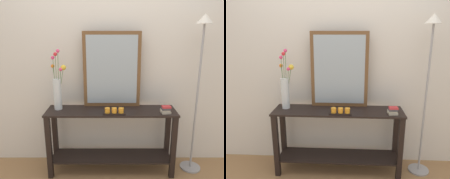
{
  "view_description": "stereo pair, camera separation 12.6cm",
  "coord_description": "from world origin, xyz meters",
  "views": [
    {
      "loc": [
        0.01,
        -2.41,
        1.67
      ],
      "look_at": [
        0.0,
        0.0,
        1.01
      ],
      "focal_mm": 36.38,
      "sensor_mm": 36.0,
      "label": 1
    },
    {
      "loc": [
        0.14,
        -2.4,
        1.67
      ],
      "look_at": [
        0.0,
        0.0,
        1.01
      ],
      "focal_mm": 36.38,
      "sensor_mm": 36.0,
      "label": 2
    }
  ],
  "objects": [
    {
      "name": "ground_plane",
      "position": [
        0.0,
        0.0,
        -0.01
      ],
      "size": [
        7.0,
        6.0,
        0.02
      ],
      "primitive_type": "cube",
      "color": "#997047"
    },
    {
      "name": "tall_vase_left",
      "position": [
        -0.6,
        0.04,
        1.0
      ],
      "size": [
        0.18,
        0.16,
        0.68
      ],
      "color": "silver",
      "rests_on": "console_table"
    },
    {
      "name": "wall_back",
      "position": [
        0.0,
        0.3,
        1.35
      ],
      "size": [
        6.4,
        0.08,
        2.7
      ],
      "primitive_type": "cube",
      "color": "silver",
      "rests_on": "ground"
    },
    {
      "name": "book_stack",
      "position": [
        0.59,
        -0.09,
        0.8
      ],
      "size": [
        0.11,
        0.1,
        0.08
      ],
      "color": "#B2A893",
      "rests_on": "console_table"
    },
    {
      "name": "mirror_leaning",
      "position": [
        0.01,
        0.15,
        1.2
      ],
      "size": [
        0.66,
        0.03,
        0.87
      ],
      "color": "brown",
      "rests_on": "console_table"
    },
    {
      "name": "console_table",
      "position": [
        0.0,
        0.0,
        0.46
      ],
      "size": [
        1.46,
        0.36,
        0.77
      ],
      "color": "black",
      "rests_on": "ground"
    },
    {
      "name": "floor_lamp",
      "position": [
        0.97,
        0.04,
        1.22
      ],
      "size": [
        0.24,
        0.24,
        1.81
      ],
      "color": "#9E9EA3",
      "rests_on": "ground"
    },
    {
      "name": "candle_tray",
      "position": [
        0.03,
        -0.11,
        0.8
      ],
      "size": [
        0.24,
        0.09,
        0.07
      ],
      "color": "black",
      "rests_on": "console_table"
    }
  ]
}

